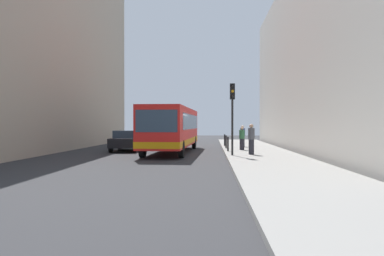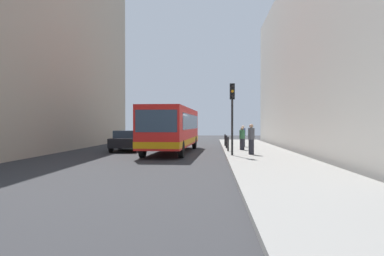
# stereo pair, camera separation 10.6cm
# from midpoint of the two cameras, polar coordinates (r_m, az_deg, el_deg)

# --- Properties ---
(ground_plane) EXTENTS (80.00, 80.00, 0.00)m
(ground_plane) POSITION_cam_midpoint_polar(r_m,az_deg,el_deg) (21.76, -3.22, -4.47)
(ground_plane) COLOR #2D2D30
(sidewalk) EXTENTS (4.40, 40.00, 0.15)m
(sidewalk) POSITION_cam_midpoint_polar(r_m,az_deg,el_deg) (21.83, 11.05, -4.27)
(sidewalk) COLOR gray
(sidewalk) RESTS_ON ground
(building_left) EXTENTS (7.00, 32.00, 17.51)m
(building_left) POSITION_cam_midpoint_polar(r_m,az_deg,el_deg) (29.87, -25.49, 13.76)
(building_left) COLOR #B2A38C
(building_left) RESTS_ON ground
(building_right) EXTENTS (7.00, 32.00, 13.09)m
(building_right) POSITION_cam_midpoint_polar(r_m,az_deg,el_deg) (27.51, 22.78, 10.22)
(building_right) COLOR #BCB7AD
(building_right) RESTS_ON ground
(bus) EXTENTS (3.00, 11.12, 3.00)m
(bus) POSITION_cam_midpoint_polar(r_m,az_deg,el_deg) (24.26, -3.28, 0.13)
(bus) COLOR red
(bus) RESTS_ON ground
(car_beside_bus) EXTENTS (2.05, 4.49, 1.48)m
(car_beside_bus) POSITION_cam_midpoint_polar(r_m,az_deg,el_deg) (26.04, -10.59, -1.92)
(car_beside_bus) COLOR black
(car_beside_bus) RESTS_ON ground
(traffic_light) EXTENTS (0.28, 0.33, 4.10)m
(traffic_light) POSITION_cam_midpoint_polar(r_m,az_deg,el_deg) (20.29, 6.40, 3.65)
(traffic_light) COLOR black
(traffic_light) RESTS_ON sidewalk
(bollard_near) EXTENTS (0.11, 0.11, 0.95)m
(bollard_near) POSITION_cam_midpoint_polar(r_m,az_deg,el_deg) (23.40, 5.71, -2.59)
(bollard_near) COLOR black
(bollard_near) RESTS_ON sidewalk
(bollard_mid) EXTENTS (0.11, 0.11, 0.95)m
(bollard_mid) POSITION_cam_midpoint_polar(r_m,az_deg,el_deg) (26.27, 5.42, -2.24)
(bollard_mid) COLOR black
(bollard_mid) RESTS_ON sidewalk
(bollard_far) EXTENTS (0.11, 0.11, 0.95)m
(bollard_far) POSITION_cam_midpoint_polar(r_m,az_deg,el_deg) (29.15, 5.19, -1.96)
(bollard_far) COLOR black
(bollard_far) RESTS_ON sidewalk
(pedestrian_near_signal) EXTENTS (0.38, 0.38, 1.79)m
(pedestrian_near_signal) POSITION_cam_midpoint_polar(r_m,az_deg,el_deg) (21.00, 9.43, -1.79)
(pedestrian_near_signal) COLOR #26262D
(pedestrian_near_signal) RESTS_ON sidewalk
(pedestrian_mid_sidewalk) EXTENTS (0.38, 0.38, 1.60)m
(pedestrian_mid_sidewalk) POSITION_cam_midpoint_polar(r_m,az_deg,el_deg) (24.67, 7.95, -1.69)
(pedestrian_mid_sidewalk) COLOR #26262D
(pedestrian_mid_sidewalk) RESTS_ON sidewalk
(pedestrian_far_sidewalk) EXTENTS (0.38, 0.38, 1.69)m
(pedestrian_far_sidewalk) POSITION_cam_midpoint_polar(r_m,az_deg,el_deg) (28.30, 8.08, -1.30)
(pedestrian_far_sidewalk) COLOR #26262D
(pedestrian_far_sidewalk) RESTS_ON sidewalk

